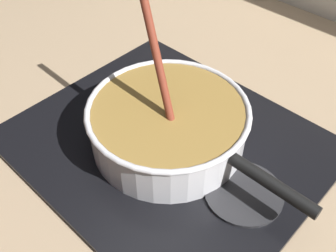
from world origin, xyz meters
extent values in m
cube|color=#9E8466|center=(0.00, 0.00, -0.02)|extent=(2.40, 1.60, 0.04)
cube|color=black|center=(-0.01, 0.12, 0.01)|extent=(0.56, 0.48, 0.01)
torus|color=#592D0C|center=(-0.01, 0.12, 0.02)|extent=(0.17, 0.17, 0.01)
cylinder|color=#262628|center=(0.17, 0.12, 0.01)|extent=(0.14, 0.14, 0.01)
cylinder|color=silver|center=(-0.01, 0.12, 0.05)|extent=(0.29, 0.29, 0.08)
cylinder|color=olive|center=(-0.01, 0.12, 0.06)|extent=(0.28, 0.28, 0.08)
torus|color=silver|center=(-0.01, 0.12, 0.10)|extent=(0.30, 0.30, 0.01)
cylinder|color=black|center=(0.21, 0.12, 0.08)|extent=(0.16, 0.02, 0.02)
cylinder|color=#E5CC7A|center=(-0.02, 0.11, 0.09)|extent=(0.03, 0.03, 0.01)
cylinder|color=#E5CC7A|center=(0.00, 0.03, 0.09)|extent=(0.04, 0.04, 0.01)
cylinder|color=#E5CC7A|center=(0.06, 0.17, 0.09)|extent=(0.03, 0.03, 0.01)
cylinder|color=beige|center=(-0.06, 0.13, 0.09)|extent=(0.03, 0.03, 0.01)
cylinder|color=#E5CC7A|center=(-0.08, 0.20, 0.09)|extent=(0.04, 0.04, 0.01)
cylinder|color=#E5CC7A|center=(0.03, 0.10, 0.09)|extent=(0.03, 0.03, 0.01)
cylinder|color=#E5CC7A|center=(-0.04, 0.06, 0.09)|extent=(0.03, 0.03, 0.01)
cylinder|color=#EDD88C|center=(0.08, 0.08, 0.09)|extent=(0.03, 0.03, 0.01)
cylinder|color=maroon|center=(-0.04, 0.12, 0.20)|extent=(0.12, 0.05, 0.23)
cube|color=brown|center=(0.02, 0.10, 0.08)|extent=(0.05, 0.04, 0.01)
camera|label=1|loc=(0.35, -0.26, 0.57)|focal=42.11mm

